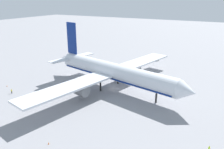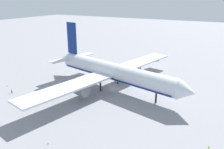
{
  "view_description": "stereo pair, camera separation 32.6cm",
  "coord_description": "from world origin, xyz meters",
  "px_view_note": "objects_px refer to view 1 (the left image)",
  "views": [
    {
      "loc": [
        42.12,
        -78.65,
        36.6
      ],
      "look_at": [
        -2.88,
        3.01,
        4.88
      ],
      "focal_mm": 37.07,
      "sensor_mm": 36.0,
      "label": 1
    },
    {
      "loc": [
        42.4,
        -78.49,
        36.6
      ],
      "look_at": [
        -2.88,
        3.01,
        4.88
      ],
      "focal_mm": 37.07,
      "sensor_mm": 36.0,
      "label": 2
    }
  ],
  "objects_px": {
    "traffic_cone_1": "(49,143)",
    "traffic_cone_3": "(7,86)",
    "airliner": "(112,72)",
    "ground_worker_1": "(12,91)",
    "ground_worker_2": "(209,149)",
    "traffic_cone_2": "(91,57)",
    "baggage_cart_0": "(156,59)"
  },
  "relations": [
    {
      "from": "traffic_cone_1",
      "to": "traffic_cone_3",
      "type": "bearing_deg",
      "value": 153.82
    },
    {
      "from": "airliner",
      "to": "ground_worker_1",
      "type": "distance_m",
      "value": 40.7
    },
    {
      "from": "airliner",
      "to": "traffic_cone_3",
      "type": "xyz_separation_m",
      "value": [
        -40.16,
        -20.16,
        -6.94
      ]
    },
    {
      "from": "ground_worker_2",
      "to": "traffic_cone_3",
      "type": "distance_m",
      "value": 81.51
    },
    {
      "from": "airliner",
      "to": "traffic_cone_2",
      "type": "bearing_deg",
      "value": 133.42
    },
    {
      "from": "ground_worker_1",
      "to": "ground_worker_2",
      "type": "distance_m",
      "value": 73.44
    },
    {
      "from": "traffic_cone_2",
      "to": "baggage_cart_0",
      "type": "bearing_deg",
      "value": 17.8
    },
    {
      "from": "ground_worker_1",
      "to": "ground_worker_2",
      "type": "relative_size",
      "value": 1.06
    },
    {
      "from": "traffic_cone_1",
      "to": "traffic_cone_3",
      "type": "xyz_separation_m",
      "value": [
        -44.37,
        21.82,
        0.0
      ]
    },
    {
      "from": "traffic_cone_3",
      "to": "ground_worker_2",
      "type": "bearing_deg",
      "value": -3.51
    },
    {
      "from": "ground_worker_1",
      "to": "airliner",
      "type": "bearing_deg",
      "value": 36.7
    },
    {
      "from": "airliner",
      "to": "ground_worker_1",
      "type": "relative_size",
      "value": 45.79
    },
    {
      "from": "ground_worker_2",
      "to": "traffic_cone_1",
      "type": "relative_size",
      "value": 3.07
    },
    {
      "from": "airliner",
      "to": "traffic_cone_2",
      "type": "distance_m",
      "value": 53.0
    },
    {
      "from": "ground_worker_1",
      "to": "traffic_cone_3",
      "type": "xyz_separation_m",
      "value": [
        -7.93,
        3.87,
        -0.64
      ]
    },
    {
      "from": "baggage_cart_0",
      "to": "traffic_cone_2",
      "type": "xyz_separation_m",
      "value": [
        -38.49,
        -12.36,
        -0.54
      ]
    },
    {
      "from": "ground_worker_1",
      "to": "traffic_cone_1",
      "type": "relative_size",
      "value": 3.25
    },
    {
      "from": "airliner",
      "to": "ground_worker_1",
      "type": "height_order",
      "value": "airliner"
    },
    {
      "from": "traffic_cone_2",
      "to": "ground_worker_1",
      "type": "bearing_deg",
      "value": -86.43
    },
    {
      "from": "ground_worker_1",
      "to": "traffic_cone_3",
      "type": "bearing_deg",
      "value": 154.0
    },
    {
      "from": "traffic_cone_1",
      "to": "traffic_cone_3",
      "type": "relative_size",
      "value": 1.0
    },
    {
      "from": "traffic_cone_1",
      "to": "baggage_cart_0",
      "type": "bearing_deg",
      "value": 91.13
    },
    {
      "from": "ground_worker_2",
      "to": "traffic_cone_1",
      "type": "height_order",
      "value": "ground_worker_2"
    },
    {
      "from": "ground_worker_1",
      "to": "ground_worker_2",
      "type": "bearing_deg",
      "value": -0.87
    },
    {
      "from": "airliner",
      "to": "ground_worker_1",
      "type": "bearing_deg",
      "value": -143.3
    },
    {
      "from": "airliner",
      "to": "traffic_cone_3",
      "type": "relative_size",
      "value": 148.75
    },
    {
      "from": "ground_worker_1",
      "to": "traffic_cone_2",
      "type": "distance_m",
      "value": 62.32
    },
    {
      "from": "baggage_cart_0",
      "to": "traffic_cone_2",
      "type": "bearing_deg",
      "value": -162.2
    },
    {
      "from": "airliner",
      "to": "traffic_cone_1",
      "type": "relative_size",
      "value": 148.75
    },
    {
      "from": "traffic_cone_3",
      "to": "airliner",
      "type": "bearing_deg",
      "value": 26.66
    },
    {
      "from": "airliner",
      "to": "baggage_cart_0",
      "type": "relative_size",
      "value": 25.11
    },
    {
      "from": "ground_worker_2",
      "to": "traffic_cone_2",
      "type": "bearing_deg",
      "value": 140.68
    }
  ]
}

